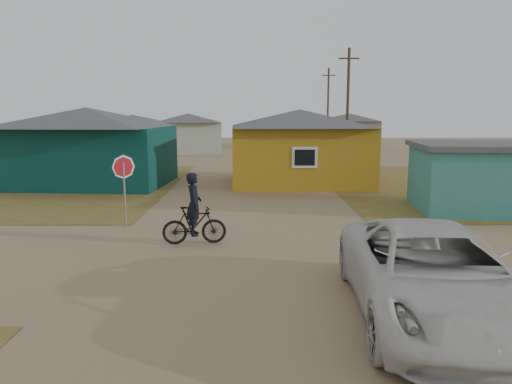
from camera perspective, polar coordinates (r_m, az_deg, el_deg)
ground at (r=12.97m, az=-0.74°, el=-7.82°), size 120.00×120.00×0.00m
house_teal at (r=27.35m, az=-18.66°, el=5.08°), size 8.93×7.08×4.00m
house_yellow at (r=26.57m, az=4.94°, el=5.31°), size 7.72×6.76×3.90m
shed_turquoise at (r=21.25m, az=25.99°, el=1.56°), size 6.71×4.93×2.60m
house_pale_west at (r=46.84m, az=-7.78°, el=6.76°), size 7.04×6.15×3.60m
house_beige_east at (r=53.36m, az=10.53°, el=6.98°), size 6.95×6.05×3.60m
house_pale_north at (r=60.12m, az=-13.91°, el=7.00°), size 6.28×5.81×3.40m
utility_pole_near at (r=34.99m, az=10.43°, el=9.63°), size 1.40×0.20×8.00m
utility_pole_far at (r=50.94m, az=8.22°, el=9.51°), size 1.40×0.20×8.00m
stop_sign at (r=16.82m, az=-14.87°, el=1.98°), size 0.77×0.25×2.40m
cyclist at (r=14.47m, az=-7.08°, el=-2.99°), size 1.89×0.76×2.08m
vehicle at (r=9.78m, az=19.54°, el=-8.89°), size 3.17×6.26×1.70m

